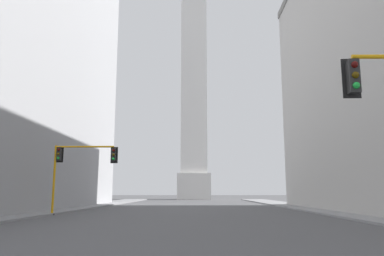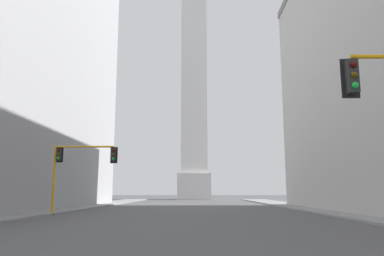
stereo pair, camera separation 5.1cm
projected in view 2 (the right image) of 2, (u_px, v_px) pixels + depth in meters
name	position (u px, v px, depth m)	size (l,w,h in m)	color
sidewalk_left	(41.00, 212.00, 32.98)	(5.00, 105.25, 0.15)	gray
sidewalk_right	(339.00, 212.00, 32.60)	(5.00, 105.25, 0.15)	gray
obelisk	(194.00, 84.00, 92.83)	(7.77, 7.77, 59.08)	silver
traffic_light_mid_left	(76.00, 162.00, 30.12)	(5.22, 0.50, 5.52)	orange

